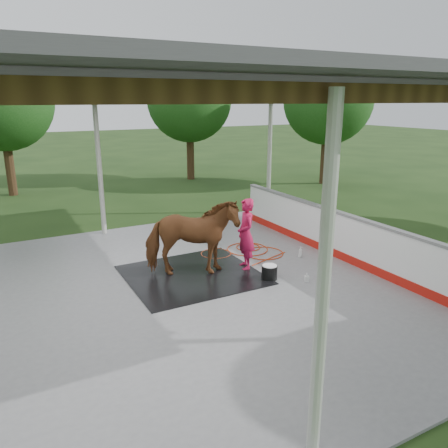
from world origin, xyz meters
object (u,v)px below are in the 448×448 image
dasher_board (338,236)px  horse (192,238)px  handler (246,234)px  wash_bucket (269,272)px

dasher_board → horse: (-3.65, 0.59, 0.33)m
handler → wash_bucket: bearing=22.0°
horse → wash_bucket: size_ratio=5.91×
wash_bucket → horse: bearing=144.8°
horse → wash_bucket: horse is taller
dasher_board → horse: bearing=170.9°
handler → horse: bearing=-84.5°
handler → wash_bucket: size_ratio=4.79×
dasher_board → handler: bearing=170.2°
dasher_board → wash_bucket: dasher_board is taller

